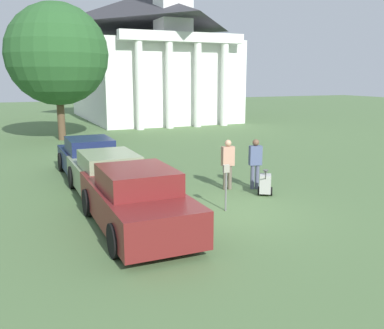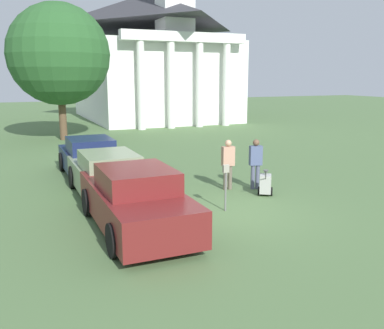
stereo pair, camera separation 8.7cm
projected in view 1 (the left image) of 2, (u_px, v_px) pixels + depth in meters
ground_plane at (228, 213)px, 12.06m from camera, size 120.00×120.00×0.00m
parked_car_maroon at (136, 200)px, 10.71m from camera, size 2.07×4.96×1.60m
parked_car_sage at (108, 177)px, 13.49m from camera, size 1.98×5.28×1.47m
parked_car_navy at (89, 159)px, 16.35m from camera, size 1.95×4.69×1.52m
parking_meter at (226, 179)px, 12.13m from camera, size 0.18×0.09×1.35m
person_worker at (228, 161)px, 14.45m from camera, size 0.44×0.26×1.71m
person_supervisor at (255, 161)px, 14.53m from camera, size 0.46×0.31×1.72m
equipment_cart at (265, 184)px, 13.84m from camera, size 0.71×0.93×1.00m
church at (150, 53)px, 38.37m from camera, size 11.66×16.61×23.08m
shade_tree at (57, 54)px, 25.07m from camera, size 5.94×5.94×8.04m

